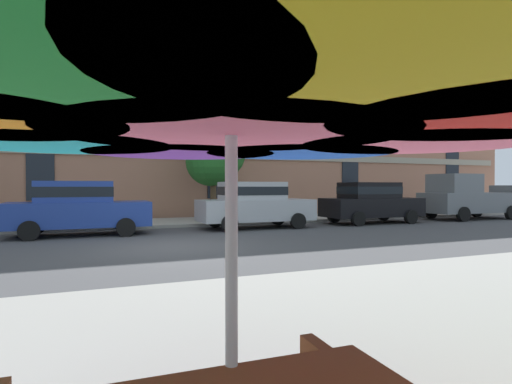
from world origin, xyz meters
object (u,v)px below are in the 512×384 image
sedan_blue (78,207)px  pickup_gray (467,198)px  sedan_black (371,201)px  sedan_silver (254,203)px  patio_umbrella (231,88)px  street_tree_middle (215,156)px

sedan_blue → pickup_gray: (17.46, 0.00, 0.08)m
sedan_black → pickup_gray: size_ratio=0.86×
sedan_silver → patio_umbrella: size_ratio=1.22×
pickup_gray → patio_umbrella: bearing=-142.4°
sedan_black → pickup_gray: 5.76m
sedan_blue → pickup_gray: bearing=0.0°
pickup_gray → street_tree_middle: street_tree_middle is taller
sedan_silver → pickup_gray: size_ratio=0.86×
sedan_blue → pickup_gray: size_ratio=0.86×
sedan_black → street_tree_middle: size_ratio=0.98×
sedan_blue → sedan_black: (11.71, 0.00, 0.00)m
sedan_silver → street_tree_middle: bearing=101.3°
street_tree_middle → patio_umbrella: bearing=-106.2°
sedan_black → pickup_gray: pickup_gray is taller
sedan_blue → patio_umbrella: (0.96, -12.70, 1.12)m
patio_umbrella → sedan_silver: bearing=67.5°
sedan_blue → sedan_black: bearing=0.0°
sedan_black → patio_umbrella: bearing=-130.2°
pickup_gray → patio_umbrella: patio_umbrella is taller
sedan_blue → patio_umbrella: patio_umbrella is taller
sedan_blue → sedan_black: 11.71m
sedan_silver → patio_umbrella: patio_umbrella is taller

